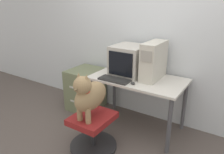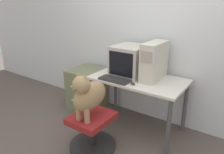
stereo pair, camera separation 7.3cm
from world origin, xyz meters
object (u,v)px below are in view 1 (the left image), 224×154
at_px(pc_tower, 154,61).
at_px(keyboard, 114,80).
at_px(dog, 89,95).
at_px(filing_cabinet, 86,89).
at_px(office_chair, 93,131).
at_px(crt_monitor, 129,60).

xyz_separation_m(pc_tower, keyboard, (-0.37, -0.34, -0.22)).
distance_m(keyboard, dog, 0.49).
relative_size(keyboard, filing_cabinet, 0.62).
bearing_deg(pc_tower, filing_cabinet, -179.18).
relative_size(pc_tower, dog, 0.87).
xyz_separation_m(keyboard, office_chair, (-0.02, -0.44, -0.52)).
bearing_deg(keyboard, office_chair, -92.50).
bearing_deg(pc_tower, dog, -115.55).
height_order(office_chair, dog, dog).
bearing_deg(crt_monitor, office_chair, -93.51).
bearing_deg(keyboard, filing_cabinet, 157.01).
distance_m(keyboard, filing_cabinet, 0.92).
bearing_deg(dog, office_chair, 90.00).
bearing_deg(crt_monitor, dog, -93.31).
distance_m(crt_monitor, office_chair, 1.04).
bearing_deg(dog, crt_monitor, 86.69).
xyz_separation_m(pc_tower, office_chair, (-0.39, -0.78, -0.75)).
bearing_deg(crt_monitor, pc_tower, 1.73).
distance_m(pc_tower, office_chair, 1.15).
xyz_separation_m(office_chair, dog, (0.00, -0.05, 0.50)).
relative_size(crt_monitor, pc_tower, 0.97).
height_order(crt_monitor, dog, crt_monitor).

